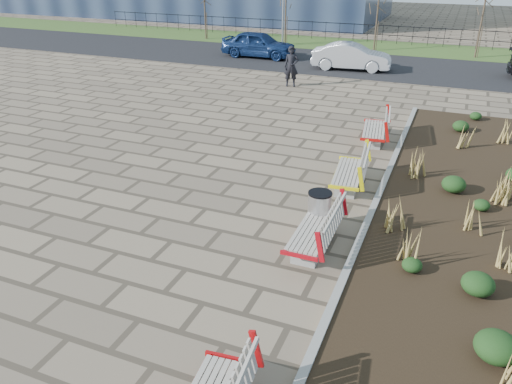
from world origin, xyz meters
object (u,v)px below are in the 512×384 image
at_px(pedestrian, 291,66).
at_px(bench_d, 374,128).
at_px(car_blue, 259,44).
at_px(car_silver, 351,56).
at_px(bench_c, 349,170).
at_px(bench_b, 313,228).
at_px(litter_bin, 319,211).

bearing_deg(pedestrian, bench_d, -65.98).
distance_m(car_blue, car_silver, 5.99).
bearing_deg(car_silver, car_blue, 71.76).
bearing_deg(car_blue, bench_c, -150.30).
relative_size(bench_c, car_silver, 0.51).
height_order(bench_d, pedestrian, pedestrian).
xyz_separation_m(bench_b, car_blue, (-9.02, 19.20, 0.27)).
height_order(pedestrian, car_blue, pedestrian).
bearing_deg(litter_bin, car_silver, 100.13).
xyz_separation_m(pedestrian, car_blue, (-4.01, 5.86, -0.16)).
relative_size(bench_d, car_silver, 0.51).
bearing_deg(bench_c, bench_b, -95.78).
xyz_separation_m(litter_bin, car_silver, (-3.05, 17.05, 0.25)).
relative_size(bench_b, litter_bin, 2.29).
bearing_deg(pedestrian, car_blue, 109.17).
bearing_deg(bench_b, bench_d, 89.65).
bearing_deg(bench_c, bench_d, 84.22).
bearing_deg(car_silver, bench_c, -173.67).
relative_size(bench_d, litter_bin, 2.29).
distance_m(bench_b, bench_d, 7.20).
bearing_deg(litter_bin, pedestrian, 111.41).
height_order(bench_c, pedestrian, pedestrian).
relative_size(bench_b, bench_d, 1.00).
bearing_deg(bench_b, car_blue, 114.82).
xyz_separation_m(bench_c, car_silver, (-3.17, 14.54, 0.20)).
bearing_deg(car_silver, litter_bin, -175.82).
height_order(bench_c, car_blue, car_blue).
relative_size(bench_b, bench_c, 1.00).
relative_size(pedestrian, car_blue, 0.42).
bearing_deg(car_blue, car_silver, -102.28).
height_order(bench_c, litter_bin, bench_c).
relative_size(bench_b, pedestrian, 1.13).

